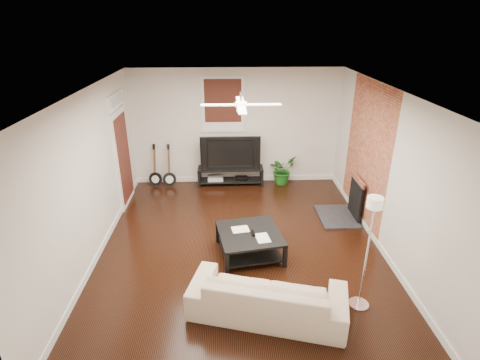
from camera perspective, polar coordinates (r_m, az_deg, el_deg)
The scene contains 14 objects.
room at distance 6.28m, azimuth 0.14°, elevation 0.63°, with size 5.01×6.01×2.81m.
brick_accent at distance 7.71m, azimuth 18.68°, elevation 3.78°, with size 0.02×2.20×2.80m, color #A04633.
fireplace at distance 7.96m, azimuth 15.87°, elevation -2.57°, with size 0.80×1.10×0.92m, color black.
window_back at distance 8.95m, azimuth -2.61°, elevation 11.32°, with size 1.00×0.06×1.30m, color black.
door_left at distance 8.40m, azimuth -17.48°, elevation 4.46°, with size 0.08×1.00×2.50m, color white.
tv_stand at distance 9.30m, azimuth -1.44°, elevation 0.63°, with size 1.60×0.43×0.45m, color black.
tv at distance 9.09m, azimuth -1.49°, elevation 4.37°, with size 1.43×0.19×0.83m, color black.
coffee_table at distance 6.64m, azimuth 1.46°, elevation -9.58°, with size 1.04×1.04×0.44m, color black.
sofa at distance 5.44m, azimuth 4.20°, elevation -17.07°, with size 2.15×0.84×0.63m, color tan.
floor_lamp at distance 5.48m, azimuth 18.70°, elevation -10.70°, with size 0.29×0.29×1.76m, color silver, non-canonical shape.
potted_plant at distance 9.36m, azimuth 6.41°, elevation 1.54°, with size 0.65×0.56×0.72m, color #1C5C1A.
guitar_left at distance 9.32m, azimuth -12.91°, elevation 2.06°, with size 0.32×0.23×1.05m, color black, non-canonical shape.
guitar_right at distance 9.23m, azimuth -10.81°, elevation 2.04°, with size 0.32×0.23×1.05m, color black, non-canonical shape.
ceiling_fan at distance 5.92m, azimuth 0.15°, elevation 11.39°, with size 1.24×1.24×0.32m, color white, non-canonical shape.
Camera 1 is at (-0.24, -5.78, 3.85)m, focal length 28.04 mm.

